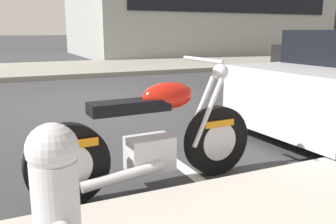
# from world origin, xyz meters

# --- Properties ---
(ground_plane) EXTENTS (260.00, 260.00, 0.00)m
(ground_plane) POSITION_xyz_m (0.00, 0.00, 0.00)
(ground_plane) COLOR #333335
(sidewalk_far_curb) EXTENTS (120.00, 5.00, 0.14)m
(sidewalk_far_curb) POSITION_xyz_m (12.00, 6.58, 0.07)
(sidewalk_far_curb) COLOR gray
(sidewalk_far_curb) RESTS_ON ground
(parking_stall_stripe) EXTENTS (0.12, 2.20, 0.01)m
(parking_stall_stripe) POSITION_xyz_m (0.00, -3.48, 0.00)
(parking_stall_stripe) COLOR silver
(parking_stall_stripe) RESTS_ON ground
(parked_motorcycle) EXTENTS (2.09, 0.62, 1.13)m
(parked_motorcycle) POSITION_xyz_m (-0.46, -3.83, 0.44)
(parked_motorcycle) COLOR black
(parked_motorcycle) RESTS_ON ground
(car_opposite_curb) EXTENTS (4.31, 2.08, 1.32)m
(car_opposite_curb) POSITION_xyz_m (10.02, 3.57, 0.64)
(car_opposite_curb) COLOR black
(car_opposite_curb) RESTS_ON ground
(fire_hydrant) EXTENTS (0.24, 0.36, 0.82)m
(fire_hydrant) POSITION_xyz_m (-1.42, -4.99, 0.58)
(fire_hydrant) COLOR #B7B7BC
(fire_hydrant) RESTS_ON sidewalk_near_curb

